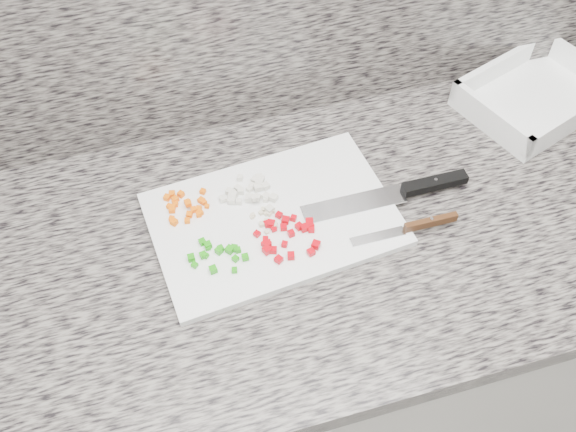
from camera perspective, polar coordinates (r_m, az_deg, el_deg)
name	(u,v)px	position (r m, az deg, el deg)	size (l,w,h in m)	color
cabinet	(301,354)	(1.50, 1.17, -12.15)	(3.92, 0.62, 0.86)	silver
countertop	(305,239)	(1.11, 1.55, -2.10)	(3.96, 0.64, 0.04)	slate
cutting_board	(274,219)	(1.10, -1.29, -0.29)	(0.41, 0.27, 0.01)	white
carrot_pile	(185,206)	(1.12, -9.18, 0.89)	(0.08, 0.08, 0.02)	#FA6505
onion_pile	(251,192)	(1.12, -3.27, 2.12)	(0.10, 0.10, 0.02)	silver
green_pepper_pile	(217,254)	(1.05, -6.30, -3.37)	(0.10, 0.08, 0.01)	#1C950D
red_pepper_pile	(287,236)	(1.06, -0.11, -1.77)	(0.11, 0.10, 0.01)	#C1020D
garlic_pile	(266,218)	(1.09, -1.98, -0.22)	(0.05, 0.06, 0.01)	beige
chef_knife	(407,190)	(1.14, 10.56, 2.27)	(0.30, 0.04, 0.02)	silver
paring_knife	(417,226)	(1.10, 11.43, -0.85)	(0.19, 0.02, 0.02)	silver
tray	(535,96)	(1.38, 21.12, 9.88)	(0.33, 0.28, 0.06)	white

